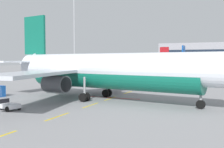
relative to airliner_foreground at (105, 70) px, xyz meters
name	(u,v)px	position (x,y,z in m)	size (l,w,h in m)	color
apron_paint_markings	(143,87)	(0.19, 17.43, -3.95)	(8.00, 95.00, 0.01)	yellow
airliner_foreground	(105,70)	(0.00, 0.00, 0.00)	(34.73, 34.10, 12.20)	silver
airliner_mid_left	(175,67)	(1.26, 48.51, -0.69)	(28.51, 28.78, 10.08)	white
airliner_far_center	(138,64)	(-21.57, 86.42, -0.39)	(31.35, 31.17, 11.00)	white
apron_light_mast_near	(74,22)	(-30.78, 44.57, 13.65)	(1.80, 1.80, 28.81)	slate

